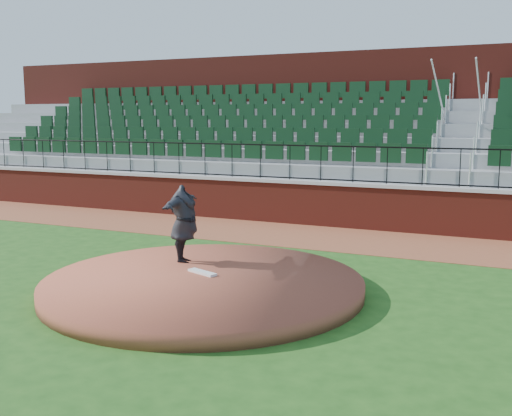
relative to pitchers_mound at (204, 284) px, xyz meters
The scene contains 10 objects.
ground 0.35m from the pitchers_mound, 36.44° to the left, with size 90.00×90.00×0.00m, color #1F4C15.
warning_track 5.60m from the pitchers_mound, 87.32° to the left, with size 34.00×3.20×0.01m, color brown.
field_wall 7.21m from the pitchers_mound, 87.92° to the left, with size 34.00×0.35×1.20m, color maroon.
wall_cap 7.29m from the pitchers_mound, 87.92° to the left, with size 34.00×0.45×0.10m, color #B7B7B7.
wall_railing 7.39m from the pitchers_mound, 87.92° to the left, with size 34.00×0.05×1.00m, color black, non-canonical shape.
seating_stands 10.16m from the pitchers_mound, 88.49° to the left, with size 34.00×5.10×4.60m, color gray, non-canonical shape.
concourse_wall 12.99m from the pitchers_mound, 88.82° to the left, with size 34.00×0.50×5.50m, color maroon.
pitchers_mound is the anchor object (origin of this frame).
pitching_rubber 0.33m from the pitchers_mound, 124.41° to the left, with size 0.64×0.16×0.04m, color white.
pitcher 1.58m from the pitchers_mound, 136.54° to the left, with size 1.90×0.52×1.55m, color black.
Camera 1 is at (4.91, -9.23, 3.09)m, focal length 41.76 mm.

